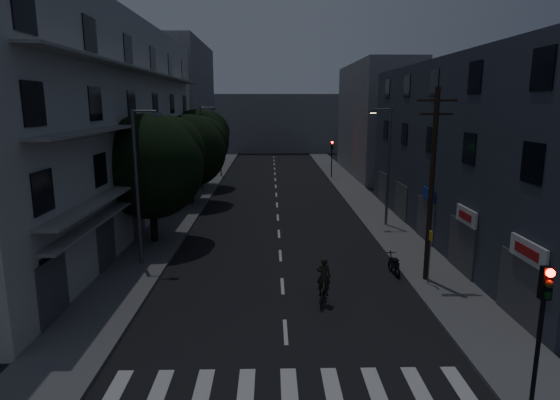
{
  "coord_description": "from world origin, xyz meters",
  "views": [
    {
      "loc": [
        -0.54,
        -14.19,
        8.41
      ],
      "look_at": [
        0.0,
        12.0,
        3.0
      ],
      "focal_mm": 30.0,
      "sensor_mm": 36.0,
      "label": 1
    }
  ],
  "objects_px": {
    "utility_pole": "(432,182)",
    "bus_stop_sign": "(430,248)",
    "cyclist": "(323,288)",
    "motorcycle": "(394,266)",
    "traffic_signal_near": "(543,308)"
  },
  "relations": [
    {
      "from": "utility_pole",
      "to": "cyclist",
      "type": "height_order",
      "value": "utility_pole"
    },
    {
      "from": "motorcycle",
      "to": "cyclist",
      "type": "height_order",
      "value": "cyclist"
    },
    {
      "from": "motorcycle",
      "to": "traffic_signal_near",
      "type": "bearing_deg",
      "value": -88.11
    },
    {
      "from": "traffic_signal_near",
      "to": "bus_stop_sign",
      "type": "distance_m",
      "value": 9.23
    },
    {
      "from": "traffic_signal_near",
      "to": "bus_stop_sign",
      "type": "relative_size",
      "value": 1.62
    },
    {
      "from": "bus_stop_sign",
      "to": "cyclist",
      "type": "bearing_deg",
      "value": -160.13
    },
    {
      "from": "traffic_signal_near",
      "to": "motorcycle",
      "type": "bearing_deg",
      "value": 95.4
    },
    {
      "from": "utility_pole",
      "to": "cyclist",
      "type": "bearing_deg",
      "value": -154.85
    },
    {
      "from": "utility_pole",
      "to": "bus_stop_sign",
      "type": "bearing_deg",
      "value": -98.22
    },
    {
      "from": "utility_pole",
      "to": "motorcycle",
      "type": "bearing_deg",
      "value": 139.19
    },
    {
      "from": "utility_pole",
      "to": "motorcycle",
      "type": "distance_m",
      "value": 4.74
    },
    {
      "from": "motorcycle",
      "to": "cyclist",
      "type": "xyz_separation_m",
      "value": [
        -3.95,
        -3.52,
        0.27
      ]
    },
    {
      "from": "bus_stop_sign",
      "to": "cyclist",
      "type": "relative_size",
      "value": 1.22
    },
    {
      "from": "cyclist",
      "to": "motorcycle",
      "type": "bearing_deg",
      "value": 55.0
    },
    {
      "from": "bus_stop_sign",
      "to": "motorcycle",
      "type": "xyz_separation_m",
      "value": [
        -1.17,
        1.67,
        -1.46
      ]
    }
  ]
}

